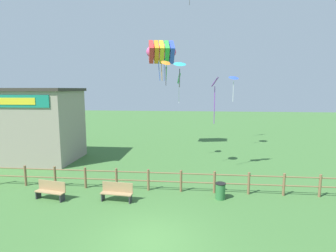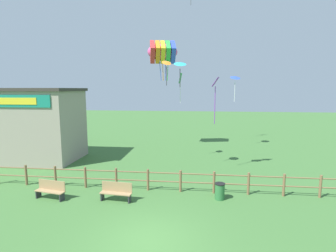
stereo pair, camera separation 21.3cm
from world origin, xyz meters
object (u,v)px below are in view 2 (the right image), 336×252
seaside_building (28,124)px  kite_cyan_delta (180,64)px  kite_orange_delta (167,64)px  kite_purple_streamer (215,92)px  kite_green_diamond (180,82)px  park_bench_by_building (51,189)px  trash_bin (220,191)px  kite_blue_delta (235,78)px  park_bench_near_fence (116,191)px  kite_rainbow_parafoil (163,52)px

seaside_building → kite_cyan_delta: bearing=-7.2°
kite_cyan_delta → kite_orange_delta: kite_orange_delta is taller
kite_purple_streamer → kite_green_diamond: bearing=109.8°
kite_cyan_delta → kite_green_diamond: (-0.52, 8.37, -0.95)m
park_bench_by_building → kite_orange_delta: size_ratio=0.87×
kite_cyan_delta → kite_purple_streamer: bearing=3.6°
trash_bin → kite_cyan_delta: bearing=117.2°
trash_bin → kite_blue_delta: size_ratio=0.34×
park_bench_near_fence → kite_green_diamond: kite_green_diamond is taller
trash_bin → kite_blue_delta: (2.37, 13.01, 6.41)m
kite_purple_streamer → kite_blue_delta: 8.48m
trash_bin → park_bench_near_fence: bearing=-171.8°
trash_bin → kite_green_diamond: 14.84m
park_bench_by_building → kite_green_diamond: size_ratio=0.57×
kite_purple_streamer → park_bench_by_building: bearing=-146.6°
trash_bin → park_bench_by_building: bearing=-174.1°
seaside_building → park_bench_near_fence: seaside_building is taller
kite_rainbow_parafoil → trash_bin: bearing=-68.8°
kite_blue_delta → kite_purple_streamer: bearing=-106.7°
kite_green_diamond → kite_blue_delta: 5.39m
kite_purple_streamer → kite_blue_delta: bearing=73.3°
park_bench_by_building → kite_cyan_delta: 11.14m
trash_bin → kite_orange_delta: size_ratio=0.44×
park_bench_near_fence → kite_blue_delta: bearing=60.6°
seaside_building → park_bench_near_fence: (9.70, -7.20, -2.46)m
kite_green_diamond → kite_orange_delta: kite_orange_delta is taller
seaside_building → park_bench_near_fence: 12.33m
kite_orange_delta → kite_cyan_delta: bearing=-62.2°
kite_orange_delta → park_bench_by_building: bearing=-123.4°
kite_purple_streamer → kite_orange_delta: (-3.63, 2.12, 2.13)m
kite_green_diamond → kite_orange_delta: (-0.68, -6.10, 1.21)m
park_bench_near_fence → kite_blue_delta: 17.06m
park_bench_near_fence → kite_cyan_delta: size_ratio=0.94×
kite_rainbow_parafoil → kite_blue_delta: 7.51m
park_bench_near_fence → trash_bin: park_bench_near_fence is taller
kite_purple_streamer → kite_blue_delta: (2.42, 8.03, 1.23)m
kite_orange_delta → kite_purple_streamer: bearing=-30.3°
park_bench_by_building → kite_cyan_delta: size_ratio=0.95×
park_bench_near_fence → kite_purple_streamer: kite_purple_streamer is taller
seaside_building → kite_orange_delta: bearing=3.4°
park_bench_by_building → kite_blue_delta: kite_blue_delta is taller
seaside_building → kite_blue_delta: (17.49, 6.59, 3.89)m
trash_bin → kite_orange_delta: bearing=117.4°
park_bench_near_fence → kite_purple_streamer: bearing=47.0°
kite_orange_delta → kite_blue_delta: bearing=44.4°
park_bench_by_building → kite_purple_streamer: kite_purple_streamer is taller
park_bench_by_building → kite_orange_delta: bearing=56.6°
park_bench_by_building → trash_bin: 9.03m
kite_rainbow_parafoil → kite_orange_delta: bearing=-78.8°
park_bench_near_fence → kite_cyan_delta: (2.93, 5.61, 6.98)m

